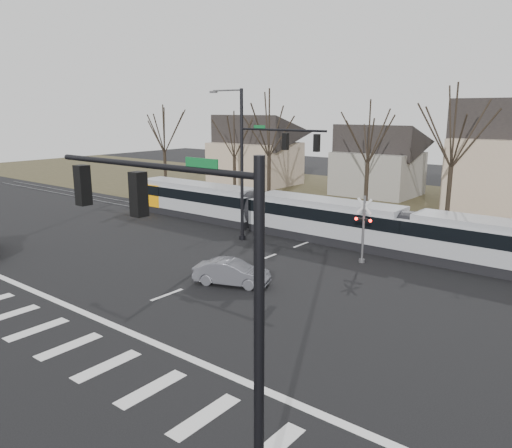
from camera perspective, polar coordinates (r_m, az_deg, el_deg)
The scene contains 14 objects.
ground at distance 23.82m, azimuth -13.78°, elevation -9.21°, with size 140.00×140.00×0.00m, color black.
grass_verge at distance 49.40m, azimuth 16.85°, elevation 2.07°, with size 140.00×28.00×0.01m, color #38331E.
crosswalk at distance 21.84m, azimuth -22.24°, elevation -11.91°, with size 27.00×2.60×0.01m.
stop_line at distance 22.86m, azimuth -17.39°, elevation -10.39°, with size 28.00×0.35×0.01m, color silver.
lane_dashes at distance 35.33m, azimuth 7.09°, elevation -1.64°, with size 0.18×30.00×0.01m.
rail_pair at distance 35.15m, azimuth 6.92°, elevation -1.67°, with size 90.00×1.52×0.06m.
tram at distance 34.74m, azimuth 7.81°, elevation 0.70°, with size 37.42×2.78×2.84m.
sedan at distance 25.84m, azimuth -2.79°, elevation -5.55°, with size 4.14×2.69×1.29m, color #525259.
signal_pole_near_right at distance 11.13m, azimuth -7.35°, elevation -6.35°, with size 6.72×0.44×8.00m.
signal_pole_far at distance 32.84m, azimuth 0.52°, elevation 7.45°, with size 9.28×0.44×10.20m.
rail_crossing_signal at distance 29.81m, azimuth 12.15°, elevation -0.84°, with size 1.08×0.36×4.00m.
tree_row at distance 42.47m, azimuth 16.75°, elevation 7.20°, with size 59.20×7.20×10.00m.
house_a at distance 60.62m, azimuth -0.10°, elevation 8.78°, with size 9.72×8.64×8.60m.
house_b at distance 54.47m, azimuth 13.80°, elevation 7.42°, with size 8.64×7.56×7.65m.
Camera 1 is at (17.70, -13.27, 8.81)m, focal length 35.00 mm.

